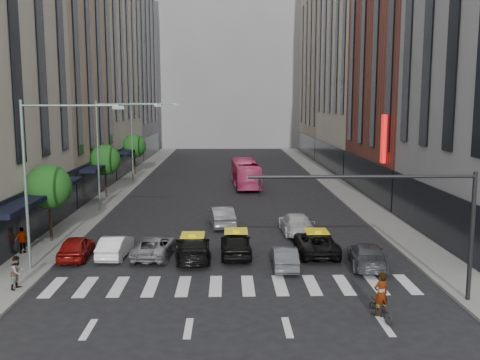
{
  "coord_description": "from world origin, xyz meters",
  "views": [
    {
      "loc": [
        -0.44,
        -23.95,
        9.04
      ],
      "look_at": [
        0.43,
        10.42,
        4.0
      ],
      "focal_mm": 40.0,
      "sensor_mm": 36.0,
      "label": 1
    }
  ],
  "objects": [
    {
      "name": "car_white_front",
      "position": [
        -7.0,
        6.64,
        0.65
      ],
      "size": [
        1.56,
        3.98,
        1.29
      ],
      "primitive_type": "imported",
      "rotation": [
        0.0,
        0.0,
        3.09
      ],
      "color": "white",
      "rests_on": "ground"
    },
    {
      "name": "rider",
      "position": [
        5.96,
        -2.86,
        1.8
      ],
      "size": [
        0.75,
        0.6,
        1.79
      ],
      "primitive_type": "imported",
      "rotation": [
        0.0,
        0.0,
        3.43
      ],
      "color": "gray",
      "rests_on": "motorcycle"
    },
    {
      "name": "building_right_b",
      "position": [
        17.0,
        27.0,
        13.0
      ],
      "size": [
        8.0,
        18.0,
        26.0
      ],
      "primitive_type": "cube",
      "color": "brown",
      "rests_on": "ground"
    },
    {
      "name": "pedestrian_near",
      "position": [
        -10.47,
        0.95,
        0.96
      ],
      "size": [
        0.81,
        0.92,
        1.62
      ],
      "primitive_type": "imported",
      "rotation": [
        0.0,
        0.0,
        1.29
      ],
      "color": "gray",
      "rests_on": "sidewalk_left"
    },
    {
      "name": "taxi_right",
      "position": [
        4.9,
        6.94,
        0.69
      ],
      "size": [
        2.36,
        5.0,
        1.38
      ],
      "primitive_type": "imported",
      "rotation": [
        0.0,
        0.0,
        3.13
      ],
      "color": "black",
      "rests_on": "ground"
    },
    {
      "name": "building_left_c",
      "position": [
        -17.0,
        46.0,
        18.0
      ],
      "size": [
        8.0,
        20.0,
        36.0
      ],
      "primitive_type": "cube",
      "color": "beige",
      "rests_on": "ground"
    },
    {
      "name": "building_right_d",
      "position": [
        17.0,
        65.0,
        14.0
      ],
      "size": [
        8.0,
        18.0,
        28.0
      ],
      "primitive_type": "cube",
      "color": "tan",
      "rests_on": "ground"
    },
    {
      "name": "car_grey_curb",
      "position": [
        7.3,
        4.4,
        0.67
      ],
      "size": [
        2.48,
        4.81,
        1.33
      ],
      "primitive_type": "imported",
      "rotation": [
        0.0,
        0.0,
        3.0
      ],
      "color": "#3E4146",
      "rests_on": "ground"
    },
    {
      "name": "tree_near",
      "position": [
        -11.8,
        10.0,
        3.65
      ],
      "size": [
        2.88,
        2.88,
        4.95
      ],
      "color": "black",
      "rests_on": "sidewalk_left"
    },
    {
      "name": "building_left_d",
      "position": [
        -17.0,
        65.0,
        15.0
      ],
      "size": [
        8.0,
        18.0,
        30.0
      ],
      "primitive_type": "cube",
      "color": "gray",
      "rests_on": "ground"
    },
    {
      "name": "sidewalk_right",
      "position": [
        11.5,
        30.0,
        0.07
      ],
      "size": [
        3.0,
        96.0,
        0.15
      ],
      "primitive_type": "cube",
      "color": "slate",
      "rests_on": "ground"
    },
    {
      "name": "taxi_left",
      "position": [
        -2.4,
        6.07,
        0.71
      ],
      "size": [
        2.34,
        5.04,
        1.42
      ],
      "primitive_type": "imported",
      "rotation": [
        0.0,
        0.0,
        3.21
      ],
      "color": "black",
      "rests_on": "ground"
    },
    {
      "name": "tree_far",
      "position": [
        -11.8,
        42.0,
        3.65
      ],
      "size": [
        2.88,
        2.88,
        4.95
      ],
      "color": "black",
      "rests_on": "sidewalk_left"
    },
    {
      "name": "bus",
      "position": [
        1.59,
        32.83,
        1.44
      ],
      "size": [
        2.95,
        10.48,
        2.89
      ],
      "primitive_type": "imported",
      "rotation": [
        0.0,
        0.0,
        3.19
      ],
      "color": "#DE4177",
      "rests_on": "ground"
    },
    {
      "name": "building_right_c",
      "position": [
        17.0,
        46.0,
        20.0
      ],
      "size": [
        8.0,
        20.0,
        40.0
      ],
      "primitive_type": "cube",
      "color": "beige",
      "rests_on": "ground"
    },
    {
      "name": "liberty_sign",
      "position": [
        12.6,
        20.0,
        6.0
      ],
      "size": [
        0.3,
        0.7,
        4.0
      ],
      "color": "red",
      "rests_on": "ground"
    },
    {
      "name": "building_left_b",
      "position": [
        -17.0,
        28.0,
        12.0
      ],
      "size": [
        8.0,
        16.0,
        24.0
      ],
      "primitive_type": "cube",
      "color": "tan",
      "rests_on": "ground"
    },
    {
      "name": "traffic_signal",
      "position": [
        7.69,
        -1.0,
        4.47
      ],
      "size": [
        10.1,
        0.2,
        6.0
      ],
      "color": "black",
      "rests_on": "ground"
    },
    {
      "name": "motorcycle",
      "position": [
        5.96,
        -2.86,
        0.45
      ],
      "size": [
        1.06,
        1.82,
        0.9
      ],
      "primitive_type": "imported",
      "rotation": [
        0.0,
        0.0,
        3.43
      ],
      "color": "black",
      "rests_on": "ground"
    },
    {
      "name": "pedestrian_far",
      "position": [
        -12.54,
        7.11,
        0.93
      ],
      "size": [
        0.95,
        0.88,
        1.57
      ],
      "primitive_type": "imported",
      "rotation": [
        0.0,
        0.0,
        3.83
      ],
      "color": "gray",
      "rests_on": "sidewalk_left"
    },
    {
      "name": "ground",
      "position": [
        0.0,
        0.0,
        0.0
      ],
      "size": [
        160.0,
        160.0,
        0.0
      ],
      "primitive_type": "plane",
      "color": "black",
      "rests_on": "ground"
    },
    {
      "name": "tree_mid",
      "position": [
        -11.8,
        26.0,
        3.65
      ],
      "size": [
        2.88,
        2.88,
        4.95
      ],
      "color": "black",
      "rests_on": "sidewalk_left"
    },
    {
      "name": "streetlamp_far",
      "position": [
        -10.04,
        36.0,
        5.9
      ],
      "size": [
        5.38,
        0.25,
        9.0
      ],
      "color": "gray",
      "rests_on": "sidewalk_left"
    },
    {
      "name": "taxi_center",
      "position": [
        0.1,
        6.62,
        0.76
      ],
      "size": [
        1.85,
        4.46,
        1.51
      ],
      "primitive_type": "imported",
      "rotation": [
        0.0,
        0.0,
        3.16
      ],
      "color": "black",
      "rests_on": "ground"
    },
    {
      "name": "car_row2_right",
      "position": [
        4.33,
        12.09,
        0.71
      ],
      "size": [
        2.19,
        4.99,
        1.43
      ],
      "primitive_type": "imported",
      "rotation": [
        0.0,
        0.0,
        3.18
      ],
      "color": "silver",
      "rests_on": "ground"
    },
    {
      "name": "car_red",
      "position": [
        -9.2,
        6.4,
        0.68
      ],
      "size": [
        1.78,
        4.05,
        1.35
      ],
      "primitive_type": "imported",
      "rotation": [
        0.0,
        0.0,
        3.19
      ],
      "color": "maroon",
      "rests_on": "ground"
    },
    {
      "name": "building_far",
      "position": [
        0.0,
        85.0,
        18.0
      ],
      "size": [
        30.0,
        10.0,
        36.0
      ],
      "primitive_type": "cube",
      "color": "gray",
      "rests_on": "ground"
    },
    {
      "name": "car_grey_mid",
      "position": [
        2.73,
        4.28,
        0.61
      ],
      "size": [
        1.41,
        3.76,
        1.23
      ],
      "primitive_type": "imported",
      "rotation": [
        0.0,
        0.0,
        3.11
      ],
      "color": "#45484D",
      "rests_on": "ground"
    },
    {
      "name": "streetlamp_near",
      "position": [
        -10.04,
        4.0,
        5.9
      ],
      "size": [
        5.38,
        0.25,
        9.0
      ],
      "color": "gray",
      "rests_on": "sidewalk_left"
    },
    {
      "name": "car_row2_left",
      "position": [
        -0.82,
        14.35,
        0.74
      ],
      "size": [
        2.18,
        4.69,
        1.49
      ],
      "primitive_type": "imported",
      "rotation": [
        0.0,
        0.0,
        3.28
      ],
      "color": "gray",
      "rests_on": "ground"
    },
    {
      "name": "streetlamp_mid",
      "position": [
        -10.04,
        20.0,
        5.9
      ],
      "size": [
        5.38,
        0.25,
        9.0
      ],
      "color": "gray",
      "rests_on": "sidewalk_left"
    },
    {
      "name": "car_silver",
      "position": [
        -4.7,
        6.59,
        0.63
      ],
      "size": [
        2.47,
        4.69,
        1.26
      ],
      "primitive_type": "imported",
      "rotation": [
        0.0,
        0.0,
        3.06
      ],
      "color": "gray",
      "rests_on": "ground"
    },
    {
      "name": "sidewalk_left",
      "position": [
        -11.5,
        30.0,
        0.07
      ],
      "size": [
        3.0,
        96.0,
        0.15
      ],
      "primitive_type": "cube",
      "color": "slate",
      "rests_on": "ground"
    }
  ]
}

